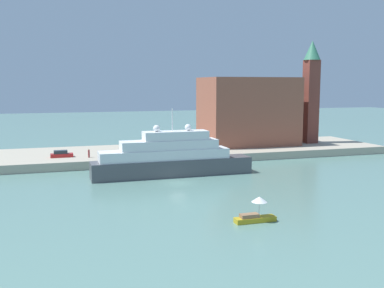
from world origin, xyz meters
name	(u,v)px	position (x,y,z in m)	size (l,w,h in m)	color
ground	(178,183)	(0.00, 0.00, 0.00)	(400.00, 400.00, 0.00)	slate
quay_dock	(144,154)	(0.00, 27.00, 0.84)	(110.00, 22.00, 1.68)	#ADA38E
large_yacht	(171,158)	(0.44, 6.18, 3.14)	(28.41, 4.52, 11.89)	#4C4C51
small_motorboat	(256,213)	(3.02, -22.78, 1.11)	(4.98, 1.85, 3.00)	#B7991E
harbor_building	(248,111)	(25.86, 29.47, 9.67)	(21.63, 13.99, 15.98)	#93513D
bell_tower	(311,88)	(41.66, 27.49, 15.25)	(4.03, 4.03, 24.83)	brown
parked_car	(61,154)	(-17.61, 22.62, 2.27)	(4.36, 1.71, 1.37)	#B21E1E
person_figure	(89,153)	(-12.44, 20.59, 2.48)	(0.36, 0.36, 1.72)	maroon
mooring_bollard	(193,154)	(7.98, 16.83, 2.01)	(0.48, 0.48, 0.65)	black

